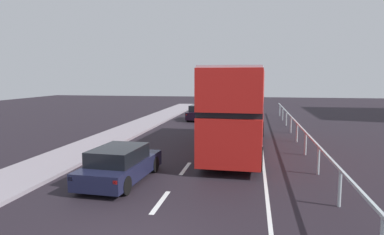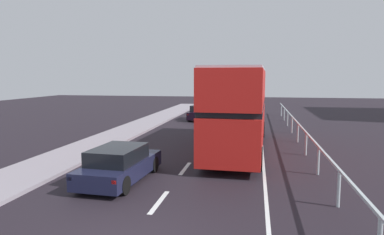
{
  "view_description": "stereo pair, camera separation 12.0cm",
  "coord_description": "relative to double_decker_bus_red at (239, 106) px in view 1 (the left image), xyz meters",
  "views": [
    {
      "loc": [
        2.78,
        -6.92,
        3.88
      ],
      "look_at": [
        -0.01,
        8.88,
        1.99
      ],
      "focal_mm": 32.65,
      "sensor_mm": 36.0,
      "label": 1
    },
    {
      "loc": [
        2.89,
        -6.9,
        3.88
      ],
      "look_at": [
        -0.01,
        8.88,
        1.99
      ],
      "focal_mm": 32.65,
      "sensor_mm": 36.0,
      "label": 2
    }
  ],
  "objects": [
    {
      "name": "sedan_car_ahead",
      "position": [
        -3.95,
        12.45,
        -1.65
      ],
      "size": [
        1.93,
        4.54,
        1.34
      ],
      "rotation": [
        0.0,
        0.0,
        -0.04
      ],
      "color": "black",
      "rests_on": "ground"
    },
    {
      "name": "bridge_side_railing",
      "position": [
        3.33,
        -2.54,
        -1.37
      ],
      "size": [
        0.1,
        42.0,
        1.16
      ],
      "color": "#B0BCC0",
      "rests_on": "ground"
    },
    {
      "name": "double_decker_bus_red",
      "position": [
        0.0,
        0.0,
        0.0
      ],
      "size": [
        2.89,
        11.31,
        4.3
      ],
      "rotation": [
        0.0,
        0.0,
        -0.03
      ],
      "color": "red",
      "rests_on": "ground"
    },
    {
      "name": "hatchback_car_near",
      "position": [
        -4.06,
        -6.51,
        -1.67
      ],
      "size": [
        2.0,
        4.33,
        1.32
      ],
      "rotation": [
        0.0,
        0.0,
        -0.06
      ],
      "color": "#1A1D38",
      "rests_on": "ground"
    },
    {
      "name": "lane_paint_markings",
      "position": [
        -0.05,
        -3.23,
        -2.3
      ],
      "size": [
        3.42,
        46.0,
        0.01
      ],
      "color": "silver",
      "rests_on": "ground"
    }
  ]
}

